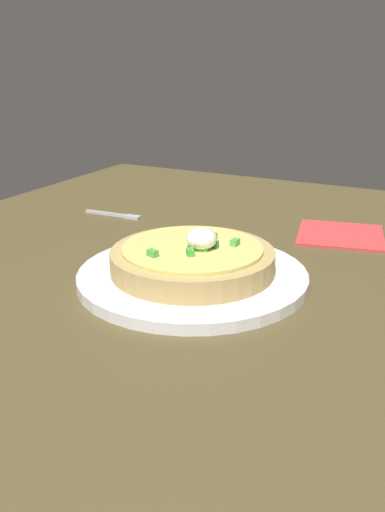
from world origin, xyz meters
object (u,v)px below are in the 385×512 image
(plate, at_px, (192,276))
(pizza, at_px, (193,259))
(fork, at_px, (118,215))
(napkin, at_px, (341,235))

(plate, relative_size, pizza, 1.41)
(fork, distance_m, napkin, 0.38)
(plate, xyz_separation_m, pizza, (-0.00, -0.00, 0.02))
(fork, bearing_deg, pizza, -41.15)
(plate, relative_size, fork, 2.61)
(plate, bearing_deg, fork, 51.19)
(plate, distance_m, fork, 0.32)
(plate, xyz_separation_m, napkin, (0.27, -0.13, -0.00))
(pizza, bearing_deg, plate, 83.85)
(plate, distance_m, napkin, 0.29)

